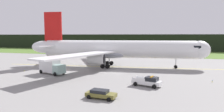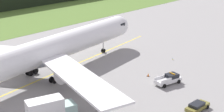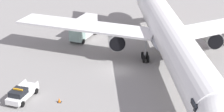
{
  "view_description": "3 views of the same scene",
  "coord_description": "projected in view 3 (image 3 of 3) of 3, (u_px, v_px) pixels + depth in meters",
  "views": [
    {
      "loc": [
        12.86,
        -47.4,
        9.2
      ],
      "look_at": [
        -2.34,
        6.04,
        3.36
      ],
      "focal_mm": 31.49,
      "sensor_mm": 36.0,
      "label": 1
    },
    {
      "loc": [
        -38.96,
        -40.91,
        24.28
      ],
      "look_at": [
        3.44,
        -3.38,
        5.02
      ],
      "focal_mm": 52.09,
      "sensor_mm": 36.0,
      "label": 2
    },
    {
      "loc": [
        51.57,
        2.02,
        24.63
      ],
      "look_at": [
        5.55,
        -0.52,
        4.73
      ],
      "focal_mm": 60.14,
      "sensor_mm": 36.0,
      "label": 3
    }
  ],
  "objects": [
    {
      "name": "catering_truck",
      "position": [
        84.0,
        27.0,
        69.36
      ],
      "size": [
        7.44,
        4.66,
        3.98
      ],
      "color": "#94B6AE",
      "rests_on": "ground"
    },
    {
      "name": "taxiway_centerline_main",
      "position": [
        169.0,
        68.0,
        57.72
      ],
      "size": [
        68.47,
        8.27,
        0.01
      ],
      "primitive_type": "cube",
      "rotation": [
        0.0,
        0.0,
        0.12
      ],
      "color": "yellow",
      "rests_on": "ground"
    },
    {
      "name": "apron_cone",
      "position": [
        59.0,
        100.0,
        48.21
      ],
      "size": [
        0.49,
        0.49,
        0.62
      ],
      "color": "black",
      "rests_on": "ground"
    },
    {
      "name": "airliner",
      "position": [
        170.0,
        35.0,
        56.44
      ],
      "size": [
        52.46,
        48.79,
        16.24
      ],
      "color": "white",
      "rests_on": "ground"
    },
    {
      "name": "taxiway_edge_light_west",
      "position": [
        95.0,
        22.0,
        78.0
      ],
      "size": [
        0.12,
        0.12,
        0.44
      ],
      "color": "yellow",
      "rests_on": "ground"
    },
    {
      "name": "ground",
      "position": [
        117.0,
        70.0,
        57.13
      ],
      "size": [
        320.0,
        320.0,
        0.0
      ],
      "primitive_type": "plane",
      "color": "gray"
    },
    {
      "name": "ops_pickup_truck",
      "position": [
        22.0,
        93.0,
        48.62
      ],
      "size": [
        5.58,
        3.27,
        1.94
      ],
      "color": "white",
      "rests_on": "ground"
    }
  ]
}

